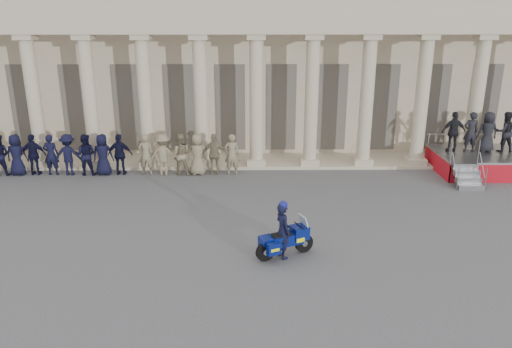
% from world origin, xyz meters
% --- Properties ---
extents(ground, '(90.00, 90.00, 0.00)m').
position_xyz_m(ground, '(0.00, 0.00, 0.00)').
color(ground, '#4B4B4E').
rests_on(ground, ground).
extents(building, '(40.00, 12.50, 9.00)m').
position_xyz_m(building, '(-0.00, 14.74, 4.52)').
color(building, tan).
rests_on(building, ground).
extents(officer_rank, '(14.74, 0.73, 1.94)m').
position_xyz_m(officer_rank, '(-6.97, 6.90, 0.97)').
color(officer_rank, black).
rests_on(officer_rank, ground).
extents(reviewing_stand, '(4.64, 4.35, 2.84)m').
position_xyz_m(reviewing_stand, '(12.29, 7.21, 1.57)').
color(reviewing_stand, gray).
rests_on(reviewing_stand, ground).
extents(motorcycle, '(1.85, 1.21, 1.27)m').
position_xyz_m(motorcycle, '(2.12, -1.30, 0.55)').
color(motorcycle, black).
rests_on(motorcycle, ground).
extents(rider, '(0.66, 0.77, 1.87)m').
position_xyz_m(rider, '(2.02, -1.34, 0.93)').
color(rider, black).
rests_on(rider, ground).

